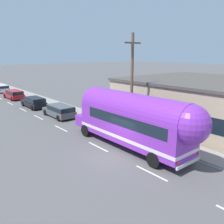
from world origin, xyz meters
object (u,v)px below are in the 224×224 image
at_px(car_second, 34,102).
at_px(car_fourth, 1,88).
at_px(car_lead, 60,110).
at_px(car_third, 14,94).
at_px(utility_pole, 132,83).
at_px(painted_bus, 135,119).

xyz_separation_m(car_second, car_fourth, (0.42, 16.21, 0.00)).
height_order(car_lead, car_second, same).
distance_m(car_second, car_third, 7.87).
distance_m(car_second, car_fourth, 16.22).
xyz_separation_m(utility_pole, car_lead, (-2.36, 8.80, -3.63)).
height_order(painted_bus, car_third, painted_bus).
height_order(utility_pole, car_lead, utility_pole).
bearing_deg(painted_bus, car_second, 90.58).
xyz_separation_m(car_second, car_third, (-0.02, 7.87, 0.00)).
height_order(painted_bus, car_second, painted_bus).
distance_m(painted_bus, car_lead, 11.80).
xyz_separation_m(painted_bus, car_second, (-0.18, 18.16, -1.52)).
bearing_deg(painted_bus, car_lead, 89.56).
distance_m(painted_bus, car_third, 26.07).
relative_size(car_second, car_fourth, 1.05).
height_order(car_second, car_fourth, same).
bearing_deg(car_second, painted_bus, -89.42).
bearing_deg(car_lead, car_second, 92.43).
height_order(utility_pole, car_fourth, utility_pole).
bearing_deg(car_fourth, painted_bus, -90.39).
relative_size(utility_pole, car_lead, 1.82).
bearing_deg(painted_bus, utility_pole, 49.90).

